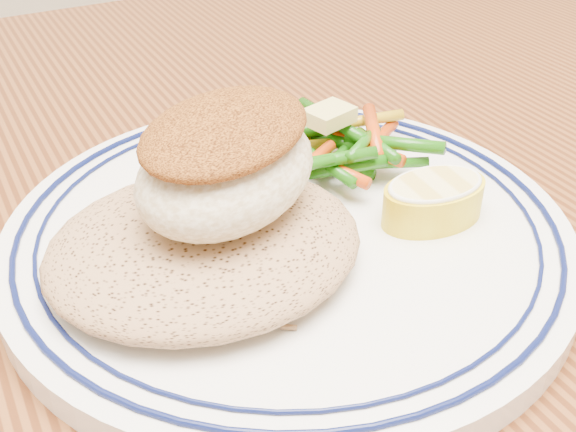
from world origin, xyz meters
The scene contains 7 objects.
dining_table centered at (0.00, 0.00, 0.65)m, with size 1.50×0.90×0.75m.
plate centered at (-0.02, -0.01, 0.76)m, with size 0.29×0.29×0.02m.
rice_pilaf centered at (-0.07, -0.02, 0.78)m, with size 0.15×0.13×0.03m, color #96704B.
fish_fillet centered at (-0.05, -0.01, 0.81)m, with size 0.12×0.12×0.05m.
vegetable_pile centered at (0.03, 0.03, 0.78)m, with size 0.11×0.10×0.03m.
butter_pat centered at (0.03, 0.04, 0.80)m, with size 0.03×0.02×0.01m, color #DDD06C.
lemon_wedge centered at (0.05, -0.04, 0.78)m, with size 0.06×0.06×0.02m.
Camera 1 is at (-0.16, -0.28, 0.97)m, focal length 45.00 mm.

